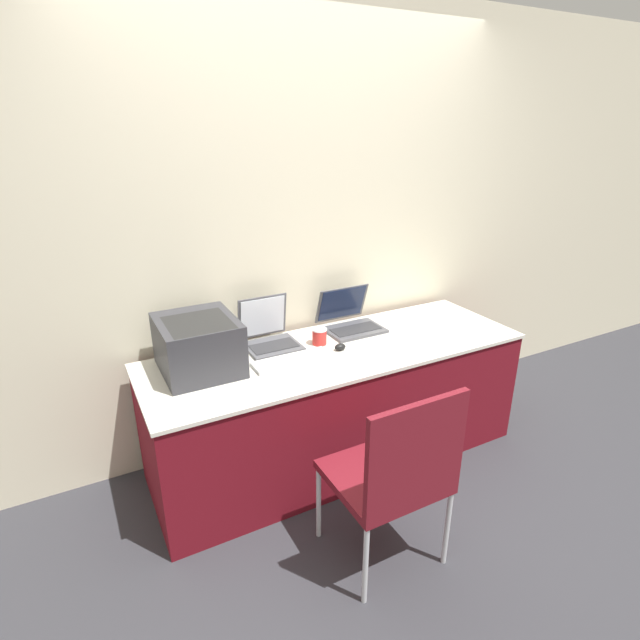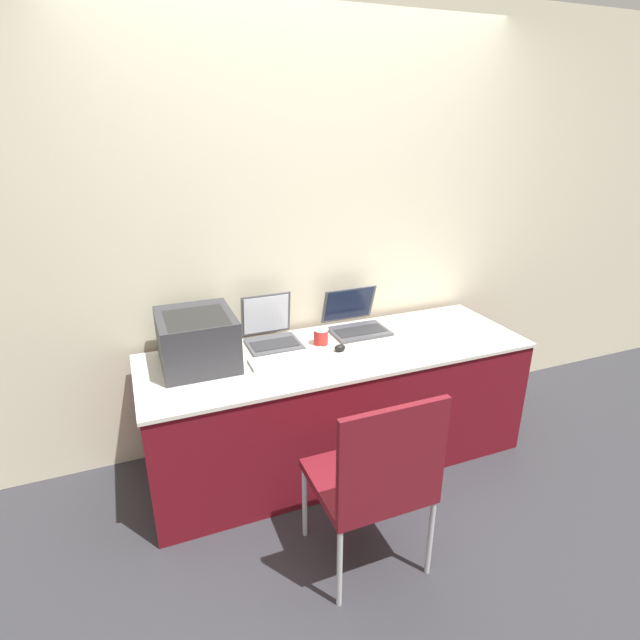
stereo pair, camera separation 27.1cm
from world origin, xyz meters
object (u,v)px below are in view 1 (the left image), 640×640
Objects in this scene: laptop_left at (269,335)px; laptop_right at (350,320)px; chair at (396,470)px; printer at (198,343)px; mouse at (340,347)px; external_keyboard at (292,360)px; coffee_cup at (319,336)px.

laptop_right is (0.54, -0.00, -0.00)m from laptop_left.
chair is at bearing -110.82° from laptop_right.
printer is 6.51× the size of mouse.
external_keyboard is at bearing -153.12° from laptop_right.
printer is 0.70m from coffee_cup.
coffee_cup is 0.97m from chair.
external_keyboard is (0.46, -0.14, -0.14)m from printer.
external_keyboard is (-0.52, -0.26, -0.04)m from laptop_right.
laptop_left is 0.27m from external_keyboard.
laptop_right is 0.37× the size of chair.
printer reaches higher than laptop_left.
mouse is 0.07× the size of chair.
printer is 1.25× the size of laptop_right.
coffee_cup is (-0.28, -0.12, -0.01)m from laptop_right.
printer is at bearing 179.51° from coffee_cup.
chair reaches higher than mouse.
laptop_left reaches higher than external_keyboard.
printer reaches higher than coffee_cup.
laptop_right is 0.34m from mouse.
printer is 0.46m from laptop_left.
coffee_cup is 0.10× the size of chair.
laptop_left is (0.43, 0.12, -0.09)m from printer.
coffee_cup reaches higher than external_keyboard.
coffee_cup is (0.24, 0.14, 0.04)m from external_keyboard.
external_keyboard is at bearing 98.56° from chair.
coffee_cup is 1.45× the size of mouse.
external_keyboard is 6.56× the size of mouse.
mouse is at bearing 77.23° from chair.
printer is 1.43× the size of laptop_left.
laptop_right is 0.80× the size of external_keyboard.
mouse is at bearing -38.40° from laptop_left.
laptop_right is 0.31m from coffee_cup.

